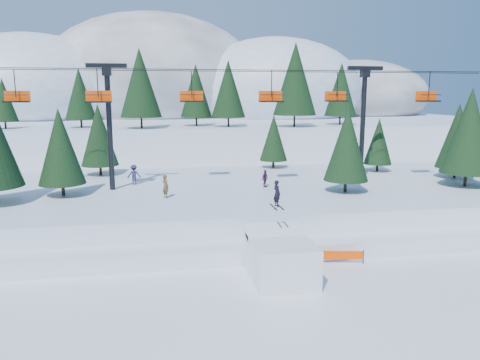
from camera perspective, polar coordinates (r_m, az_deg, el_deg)
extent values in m
plane|color=white|center=(24.46, 3.11, -14.62)|extent=(160.00, 160.00, 0.00)
cube|color=white|center=(40.93, -2.53, -2.44)|extent=(70.00, 22.00, 2.50)
cube|color=white|center=(31.57, -0.16, -7.66)|extent=(70.00, 6.00, 1.10)
cube|color=white|center=(90.02, -6.66, 5.66)|extent=(110.00, 60.00, 6.00)
ellipsoid|color=white|center=(96.36, -24.06, 10.18)|extent=(36.00, 32.40, 19.80)
ellipsoid|color=#605B59|center=(99.63, -10.65, 11.91)|extent=(44.00, 39.60, 26.40)
ellipsoid|color=white|center=(94.45, 4.33, 11.03)|extent=(34.00, 30.60, 19.72)
ellipsoid|color=#605B59|center=(106.66, 14.15, 9.98)|extent=(30.00, 27.00, 15.00)
cylinder|color=black|center=(62.35, -11.91, 6.85)|extent=(0.26, 0.26, 1.43)
cone|color=#19381A|center=(62.26, -12.09, 11.53)|extent=(5.29, 5.29, 8.75)
cylinder|color=black|center=(64.30, -1.42, 7.09)|extent=(0.26, 0.26, 1.25)
cone|color=#19381A|center=(64.19, -1.44, 11.06)|extent=(4.64, 4.64, 7.67)
cylinder|color=black|center=(64.62, 6.64, 7.18)|extent=(0.26, 0.26, 1.57)
cone|color=#19381A|center=(64.56, 6.75, 12.15)|extent=(5.82, 5.82, 9.63)
cylinder|color=black|center=(66.08, -18.77, 6.56)|extent=(0.26, 0.26, 1.08)
cone|color=#19381A|center=(65.97, -18.97, 9.92)|extent=(4.03, 4.03, 6.66)
cylinder|color=black|center=(70.49, 12.08, 7.15)|extent=(0.26, 0.26, 1.24)
cone|color=#19381A|center=(70.39, 12.22, 10.75)|extent=(4.60, 4.60, 7.61)
cylinder|color=black|center=(67.52, -26.67, 6.00)|extent=(0.26, 0.26, 0.90)
cone|color=#19381A|center=(67.41, -26.90, 8.71)|extent=(3.33, 3.33, 5.50)
cylinder|color=black|center=(66.46, -5.33, 7.13)|extent=(0.26, 0.26, 1.19)
cone|color=#19381A|center=(66.36, -5.39, 10.79)|extent=(4.41, 4.41, 7.29)
cube|color=white|center=(26.70, 5.06, -9.79)|extent=(3.38, 4.18, 2.29)
cube|color=white|center=(27.97, 4.16, -6.25)|extent=(3.38, 1.46, 0.81)
imported|color=black|center=(27.24, 4.52, -1.65)|extent=(0.53, 0.66, 1.55)
cube|color=black|center=(27.36, 4.09, -3.29)|extent=(0.11, 1.65, 0.03)
cube|color=black|center=(27.46, 4.90, -3.25)|extent=(0.11, 1.65, 0.03)
cylinder|color=black|center=(39.88, -15.61, 5.94)|extent=(0.44, 0.44, 10.00)
cube|color=black|center=(39.84, -15.97, 13.27)|extent=(3.20, 0.35, 0.35)
cube|color=black|center=(39.82, -15.94, 12.62)|extent=(0.70, 0.70, 0.70)
cylinder|color=black|center=(43.60, 14.71, 6.33)|extent=(0.44, 0.44, 10.00)
cube|color=black|center=(43.57, 15.02, 13.03)|extent=(3.20, 0.35, 0.35)
cube|color=black|center=(43.55, 15.00, 12.44)|extent=(0.70, 0.70, 0.70)
cylinder|color=black|center=(39.07, 0.56, 13.28)|extent=(46.00, 0.06, 0.06)
cylinder|color=black|center=(41.43, -0.06, 13.12)|extent=(46.00, 0.06, 0.06)
cylinder|color=black|center=(42.31, -25.76, 10.56)|extent=(0.08, 0.08, 2.20)
cube|color=black|center=(42.30, -25.60, 8.60)|extent=(2.00, 0.75, 0.12)
cube|color=#FF4704|center=(42.67, -25.51, 9.22)|extent=(2.00, 0.10, 0.85)
cylinder|color=black|center=(41.96, -25.79, 9.33)|extent=(2.00, 0.06, 0.06)
cylinder|color=black|center=(38.66, -16.98, 11.24)|extent=(0.08, 0.08, 2.20)
cube|color=black|center=(38.65, -16.87, 9.09)|extent=(2.00, 0.75, 0.12)
cube|color=#FF4704|center=(39.03, -16.83, 9.76)|extent=(2.00, 0.10, 0.85)
cylinder|color=black|center=(38.30, -16.97, 9.90)|extent=(2.00, 0.06, 0.06)
cylinder|color=black|center=(40.89, -5.93, 11.56)|extent=(0.08, 0.08, 2.20)
cube|color=black|center=(40.89, -5.89, 9.52)|extent=(2.00, 0.75, 0.12)
cube|color=#FF4704|center=(41.26, -5.94, 10.16)|extent=(2.00, 0.10, 0.85)
cylinder|color=black|center=(40.53, -5.87, 10.30)|extent=(2.00, 0.06, 0.06)
cylinder|color=black|center=(39.51, 3.87, 11.63)|extent=(0.08, 0.08, 2.20)
cube|color=black|center=(39.50, 3.84, 9.53)|extent=(2.00, 0.75, 0.12)
cube|color=#FF4704|center=(39.87, 3.72, 10.18)|extent=(2.00, 0.10, 0.85)
cylinder|color=black|center=(39.16, 3.98, 10.32)|extent=(2.00, 0.06, 0.06)
cylinder|color=black|center=(43.82, 11.77, 11.32)|extent=(0.08, 0.08, 2.20)
cube|color=black|center=(43.81, 11.70, 9.42)|extent=(2.00, 0.75, 0.12)
cube|color=#FF4704|center=(44.16, 11.54, 10.02)|extent=(2.00, 0.10, 0.85)
cylinder|color=black|center=(43.48, 11.90, 10.13)|extent=(2.00, 0.06, 0.06)
cylinder|color=black|center=(45.05, 22.08, 10.75)|extent=(0.08, 0.08, 2.20)
cube|color=black|center=(45.05, 21.95, 8.91)|extent=(2.00, 0.75, 0.12)
cube|color=#FF4704|center=(45.37, 21.74, 9.50)|extent=(2.00, 0.10, 0.85)
cylinder|color=black|center=(44.74, 22.24, 9.59)|extent=(2.00, 0.06, 0.06)
cylinder|color=black|center=(44.82, 25.75, 0.05)|extent=(0.26, 0.26, 1.18)
cone|color=#19381A|center=(44.34, 26.18, 5.42)|extent=(4.38, 4.38, 7.25)
cylinder|color=black|center=(49.03, 24.67, 0.83)|extent=(0.26, 0.26, 0.98)
cone|color=#19381A|center=(48.63, 24.99, 4.92)|extent=(3.66, 3.66, 6.05)
cylinder|color=black|center=(50.37, 16.37, 1.47)|extent=(0.26, 0.26, 0.77)
cone|color=#19381A|center=(50.03, 16.53, 4.56)|extent=(2.84, 2.84, 4.70)
cylinder|color=black|center=(48.08, -16.63, 1.17)|extent=(0.26, 0.26, 0.97)
cone|color=#19381A|center=(47.68, -16.84, 5.28)|extent=(3.60, 3.60, 5.95)
cylinder|color=black|center=(50.85, 4.08, 1.97)|extent=(0.26, 0.26, 0.80)
cone|color=#19381A|center=(50.51, 4.12, 5.17)|extent=(2.97, 2.97, 4.92)
cylinder|color=black|center=(39.14, -20.75, -1.12)|extent=(0.26, 0.26, 0.96)
cone|color=#19381A|center=(38.64, -21.07, 3.85)|extent=(3.55, 3.55, 5.88)
cylinder|color=black|center=(39.04, 12.71, -0.72)|extent=(0.26, 0.26, 0.96)
cone|color=#19381A|center=(38.54, 12.91, 4.28)|extent=(3.56, 3.56, 5.89)
imported|color=#431D3B|center=(40.04, 3.06, 0.18)|extent=(0.86, 0.88, 1.49)
imported|color=#504321|center=(36.27, -9.06, -0.77)|extent=(0.70, 0.78, 1.79)
imported|color=#28254A|center=(42.10, -12.81, 0.64)|extent=(1.21, 0.78, 1.77)
cylinder|color=black|center=(29.71, 9.48, -9.19)|extent=(0.06, 0.06, 0.90)
cylinder|color=black|center=(30.22, 14.81, -9.06)|extent=(0.06, 0.06, 0.90)
cube|color=#FF4704|center=(29.90, 12.17, -8.95)|extent=(2.75, 0.60, 0.55)
cylinder|color=black|center=(31.38, 14.43, -8.31)|extent=(0.06, 0.06, 0.90)
cylinder|color=black|center=(32.80, 18.74, -7.71)|extent=(0.06, 0.06, 0.90)
cube|color=#FF4704|center=(32.04, 16.65, -7.84)|extent=(2.79, 0.28, 0.55)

